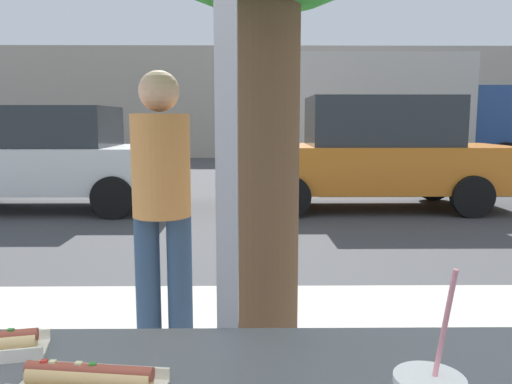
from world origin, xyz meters
name	(u,v)px	position (x,y,z in m)	size (l,w,h in m)	color
ground_plane	(248,202)	(0.00, 8.00, 0.00)	(60.00, 60.00, 0.00)	#424244
sidewalk_strip	(241,374)	(0.00, 1.60, 0.05)	(16.00, 2.80, 0.10)	#B2ADA3
building_facade_far	(249,103)	(0.00, 19.47, 2.13)	(28.00, 1.20, 4.25)	#A89E8E
hotdog_tray_far	(89,379)	(-0.24, -0.24, 1.00)	(0.28, 0.13, 0.05)	beige
parked_car_white	(41,157)	(-3.41, 7.38, 0.86)	(4.52, 1.96, 1.69)	silver
parked_car_orange	(373,153)	(2.08, 7.38, 0.92)	(4.46, 1.88, 1.84)	orange
box_truck	(403,112)	(4.24, 13.14, 1.69)	(6.26, 2.44, 3.17)	beige
pedestrian	(162,199)	(-0.44, 1.69, 1.04)	(0.32, 0.32, 1.63)	navy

